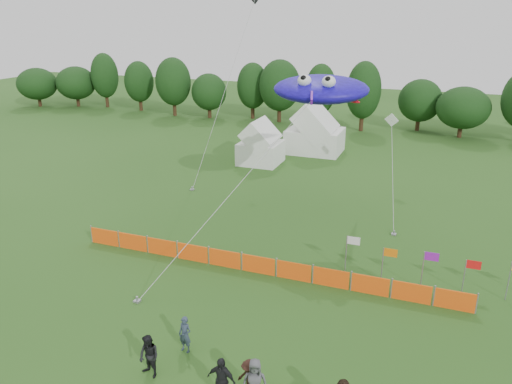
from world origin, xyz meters
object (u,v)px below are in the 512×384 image
(tent_left, at_px, (261,146))
(spectator_e, at_px, (255,382))
(stingray_kite, at_px, (323,89))
(spectator_c, at_px, (250,380))
(barrier_fence, at_px, (258,265))
(spectator_d, at_px, (221,380))
(tent_right, at_px, (315,133))
(spectator_b, at_px, (149,357))
(spectator_a, at_px, (185,335))

(tent_left, height_order, spectator_e, tent_left)
(stingray_kite, bearing_deg, spectator_c, -84.20)
(barrier_fence, xyz_separation_m, spectator_d, (2.10, -9.40, 0.45))
(tent_right, height_order, spectator_c, tent_right)
(spectator_d, bearing_deg, spectator_c, 33.96)
(tent_left, xyz_separation_m, tent_right, (3.75, 5.56, 0.27))
(spectator_b, distance_m, spectator_d, 3.19)
(spectator_a, relative_size, spectator_d, 0.85)
(spectator_b, bearing_deg, stingray_kite, 100.03)
(spectator_b, height_order, spectator_d, spectator_d)
(spectator_b, bearing_deg, spectator_a, 90.63)
(barrier_fence, height_order, spectator_c, spectator_c)
(spectator_a, bearing_deg, tent_right, 103.97)
(spectator_c, height_order, stingray_kite, stingray_kite)
(stingray_kite, bearing_deg, spectator_a, -96.57)
(tent_right, xyz_separation_m, spectator_d, (5.50, -34.70, -0.99))
(spectator_d, distance_m, spectator_e, 1.21)
(tent_right, height_order, spectator_a, tent_right)
(tent_right, relative_size, spectator_d, 2.86)
(spectator_e, bearing_deg, spectator_b, 164.70)
(spectator_a, distance_m, spectator_e, 4.16)
(spectator_a, bearing_deg, stingray_kite, 92.33)
(barrier_fence, relative_size, spectator_b, 12.14)
(spectator_b, distance_m, stingray_kite, 19.16)
(tent_left, xyz_separation_m, spectator_d, (9.25, -29.14, -0.72))
(tent_right, relative_size, stingray_kite, 0.27)
(stingray_kite, bearing_deg, spectator_d, -87.25)
(spectator_a, distance_m, spectator_d, 3.36)
(tent_right, height_order, barrier_fence, tent_right)
(tent_left, height_order, barrier_fence, tent_left)
(barrier_fence, bearing_deg, spectator_a, -94.04)
(tent_right, bearing_deg, spectator_a, -84.94)
(stingray_kite, bearing_deg, tent_right, 105.16)
(spectator_a, bearing_deg, spectator_d, -29.95)
(tent_right, distance_m, stingray_kite, 19.14)
(spectator_b, height_order, spectator_c, spectator_b)
(spectator_c, bearing_deg, spectator_a, 177.54)
(stingray_kite, bearing_deg, barrier_fence, -98.83)
(spectator_d, relative_size, spectator_e, 1.01)
(tent_right, height_order, spectator_d, tent_right)
(spectator_a, height_order, spectator_c, spectator_c)
(spectator_a, relative_size, stingray_kite, 0.08)
(spectator_e, xyz_separation_m, stingray_kite, (-2.00, 17.15, 7.99))
(spectator_c, xyz_separation_m, stingray_kite, (-1.72, 16.96, 8.11))
(barrier_fence, bearing_deg, tent_right, 97.66)
(spectator_b, bearing_deg, spectator_d, 12.92)
(spectator_a, bearing_deg, barrier_fence, 94.87)
(spectator_c, bearing_deg, tent_right, 122.28)
(barrier_fence, bearing_deg, tent_left, 109.91)
(spectator_a, distance_m, spectator_b, 1.93)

